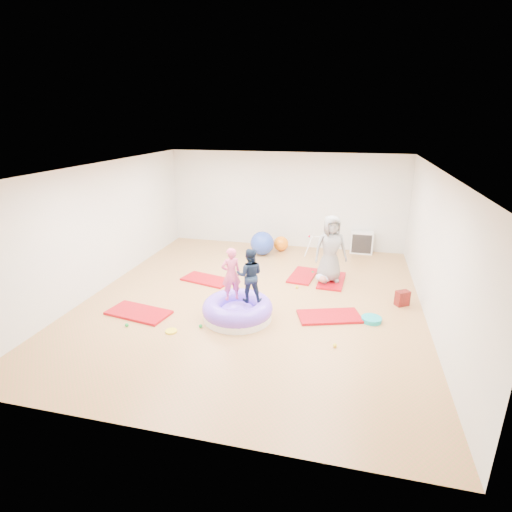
# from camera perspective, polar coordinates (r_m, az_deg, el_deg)

# --- Properties ---
(room) EXTENTS (7.01, 8.01, 2.81)m
(room) POSITION_cam_1_polar(r_m,az_deg,el_deg) (8.17, -0.49, 2.64)
(room) COLOR #BB784A
(room) RESTS_ON ground
(gym_mat_front_left) EXTENTS (1.34, 0.83, 0.05)m
(gym_mat_front_left) POSITION_cam_1_polar(r_m,az_deg,el_deg) (8.41, -16.42, -7.77)
(gym_mat_front_left) COLOR red
(gym_mat_front_left) RESTS_ON ground
(gym_mat_mid_left) EXTENTS (1.27, 0.85, 0.05)m
(gym_mat_mid_left) POSITION_cam_1_polar(r_m,az_deg,el_deg) (9.72, -7.09, -3.36)
(gym_mat_mid_left) COLOR red
(gym_mat_mid_left) RESTS_ON ground
(gym_mat_center_back) EXTENTS (0.69, 1.16, 0.05)m
(gym_mat_center_back) POSITION_cam_1_polar(r_m,az_deg,el_deg) (9.95, 6.69, -2.79)
(gym_mat_center_back) COLOR red
(gym_mat_center_back) RESTS_ON ground
(gym_mat_right) EXTENTS (1.33, 0.95, 0.05)m
(gym_mat_right) POSITION_cam_1_polar(r_m,az_deg,el_deg) (8.06, 10.43, -8.48)
(gym_mat_right) COLOR red
(gym_mat_right) RESTS_ON ground
(gym_mat_rear_right) EXTENTS (0.65, 1.19, 0.05)m
(gym_mat_rear_right) POSITION_cam_1_polar(r_m,az_deg,el_deg) (9.77, 10.74, -3.44)
(gym_mat_rear_right) COLOR red
(gym_mat_rear_right) RESTS_ON ground
(inflatable_cushion) EXTENTS (1.38, 1.38, 0.43)m
(inflatable_cushion) POSITION_cam_1_polar(r_m,az_deg,el_deg) (7.86, -2.65, -7.72)
(inflatable_cushion) COLOR white
(inflatable_cushion) RESTS_ON ground
(child_pink) EXTENTS (0.46, 0.42, 1.06)m
(child_pink) POSITION_cam_1_polar(r_m,az_deg,el_deg) (7.66, -3.59, -2.25)
(child_pink) COLOR #EE5481
(child_pink) RESTS_ON inflatable_cushion
(child_navy) EXTENTS (0.58, 0.49, 1.07)m
(child_navy) POSITION_cam_1_polar(r_m,az_deg,el_deg) (7.59, -0.91, -2.42)
(child_navy) COLOR #142037
(child_navy) RESTS_ON inflatable_cushion
(adult_caregiver) EXTENTS (0.90, 0.74, 1.58)m
(adult_caregiver) POSITION_cam_1_polar(r_m,az_deg,el_deg) (9.44, 10.61, 1.03)
(adult_caregiver) COLOR gray
(adult_caregiver) RESTS_ON gym_mat_rear_right
(infant) EXTENTS (0.36, 0.37, 0.21)m
(infant) POSITION_cam_1_polar(r_m,az_deg,el_deg) (9.52, 9.57, -3.12)
(infant) COLOR silver
(infant) RESTS_ON gym_mat_rear_right
(ball_pit_balls) EXTENTS (3.91, 3.60, 0.07)m
(ball_pit_balls) POSITION_cam_1_polar(r_m,az_deg,el_deg) (8.67, -1.37, -6.00)
(ball_pit_balls) COLOR yellow
(ball_pit_balls) RESTS_ON ground
(exercise_ball_blue) EXTENTS (0.68, 0.68, 0.68)m
(exercise_ball_blue) POSITION_cam_1_polar(r_m,az_deg,el_deg) (11.36, 0.89, 1.83)
(exercise_ball_blue) COLOR #2642AE
(exercise_ball_blue) RESTS_ON ground
(exercise_ball_orange) EXTENTS (0.44, 0.44, 0.44)m
(exercise_ball_orange) POSITION_cam_1_polar(r_m,az_deg,el_deg) (11.76, 3.59, 1.78)
(exercise_ball_orange) COLOR orange
(exercise_ball_orange) RESTS_ON ground
(infant_play_gym) EXTENTS (0.72, 0.68, 0.55)m
(infant_play_gym) POSITION_cam_1_polar(r_m,az_deg,el_deg) (11.47, 8.89, 1.92)
(infant_play_gym) COLOR white
(infant_play_gym) RESTS_ON ground
(cube_shelf) EXTENTS (0.63, 0.31, 0.63)m
(cube_shelf) POSITION_cam_1_polar(r_m,az_deg,el_deg) (11.89, 14.85, 1.86)
(cube_shelf) COLOR white
(cube_shelf) RESTS_ON ground
(balance_disc) EXTENTS (0.38, 0.38, 0.09)m
(balance_disc) POSITION_cam_1_polar(r_m,az_deg,el_deg) (8.10, 16.17, -8.70)
(balance_disc) COLOR #13A4AC
(balance_disc) RESTS_ON ground
(backpack) EXTENTS (0.32, 0.29, 0.32)m
(backpack) POSITION_cam_1_polar(r_m,az_deg,el_deg) (8.90, 20.17, -5.68)
(backpack) COLOR red
(backpack) RESTS_ON ground
(yellow_toy) EXTENTS (0.22, 0.22, 0.03)m
(yellow_toy) POSITION_cam_1_polar(r_m,az_deg,el_deg) (7.60, -12.02, -10.46)
(yellow_toy) COLOR yellow
(yellow_toy) RESTS_ON ground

